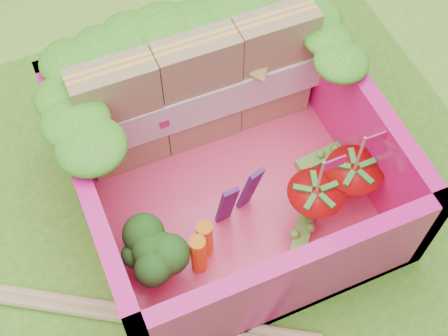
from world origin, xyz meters
TOP-DOWN VIEW (x-y plane):
  - ground at (0.00, 0.00)m, footprint 14.00×14.00m
  - placemat at (0.00, 0.00)m, footprint 2.60×2.60m
  - bento_floor at (0.05, 0.07)m, footprint 1.30×1.30m
  - bento_box at (0.05, 0.07)m, footprint 1.30×1.30m
  - lettuce_ruffle at (0.05, 0.53)m, footprint 1.43×0.76m
  - sandwich_stack at (0.06, 0.42)m, footprint 1.17×0.18m
  - broccoli at (-0.39, -0.19)m, footprint 0.34×0.34m
  - carrot_sticks at (-0.20, -0.21)m, footprint 0.12×0.13m
  - purple_wedges at (0.03, -0.09)m, footprint 0.20×0.07m
  - strawberry_left at (0.32, -0.22)m, footprint 0.25×0.25m
  - strawberry_right at (0.53, -0.19)m, footprint 0.26×0.26m
  - snap_peas at (0.40, -0.13)m, footprint 0.59×0.52m
  - chopsticks at (-0.92, -0.09)m, footprint 2.13×1.34m

SIDE VIEW (x-z plane):
  - ground at x=0.00m, z-range 0.00..0.00m
  - placemat at x=0.00m, z-range 0.00..0.03m
  - chopsticks at x=-0.92m, z-range 0.03..0.08m
  - bento_floor at x=0.05m, z-range 0.03..0.08m
  - snap_peas at x=0.40m, z-range 0.08..0.13m
  - carrot_sticks at x=-0.20m, z-range 0.07..0.33m
  - strawberry_left at x=0.32m, z-range -0.03..0.46m
  - strawberry_right at x=0.53m, z-range -0.03..0.46m
  - broccoli at x=-0.39m, z-range 0.13..0.38m
  - purple_wedges at x=0.03m, z-range 0.08..0.46m
  - bento_box at x=0.05m, z-range 0.03..0.58m
  - sandwich_stack at x=0.06m, z-range 0.07..0.72m
  - lettuce_ruffle at x=0.05m, z-range 0.58..0.69m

